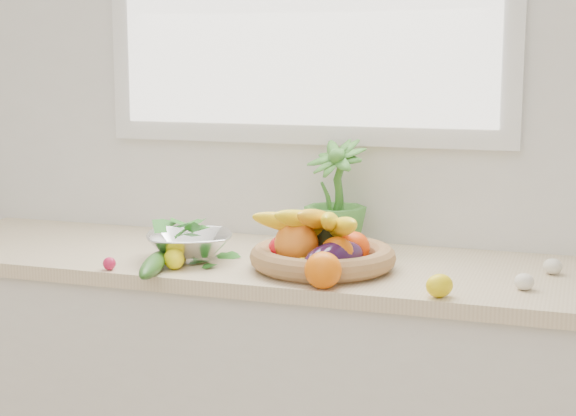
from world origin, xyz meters
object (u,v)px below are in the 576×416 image
(apple, at_px, (283,250))
(cucumber, at_px, (153,265))
(fruit_basket, at_px, (322,249))
(colander_with_spinach, at_px, (189,238))
(eggplant, at_px, (334,259))
(potted_herb, at_px, (335,196))

(apple, bearing_deg, cucumber, -146.68)
(fruit_basket, relative_size, colander_with_spinach, 1.40)
(fruit_basket, bearing_deg, colander_with_spinach, -176.42)
(cucumber, bearing_deg, eggplant, 15.00)
(apple, distance_m, cucumber, 0.35)
(apple, xyz_separation_m, eggplant, (0.16, -0.07, 0.00))
(potted_herb, height_order, fruit_basket, potted_herb)
(eggplant, bearing_deg, potted_herb, 105.21)
(colander_with_spinach, bearing_deg, potted_herb, 39.50)
(apple, relative_size, colander_with_spinach, 0.27)
(potted_herb, relative_size, colander_with_spinach, 1.05)
(apple, distance_m, potted_herb, 0.30)
(apple, bearing_deg, potted_herb, 74.35)
(fruit_basket, bearing_deg, eggplant, -52.77)
(eggplant, relative_size, potted_herb, 0.70)
(colander_with_spinach, bearing_deg, fruit_basket, 3.58)
(cucumber, xyz_separation_m, fruit_basket, (0.40, 0.20, 0.03))
(potted_herb, bearing_deg, cucumber, -128.99)
(cucumber, bearing_deg, potted_herb, 51.01)
(cucumber, height_order, potted_herb, potted_herb)
(fruit_basket, height_order, colander_with_spinach, fruit_basket)
(apple, distance_m, eggplant, 0.18)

